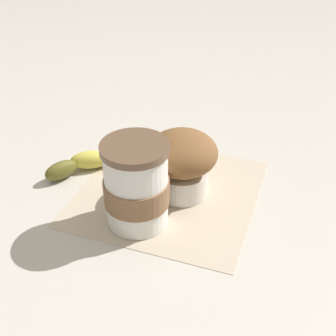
{
  "coord_description": "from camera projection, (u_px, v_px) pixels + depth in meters",
  "views": [
    {
      "loc": [
        -0.56,
        -0.13,
        0.44
      ],
      "look_at": [
        0.0,
        0.0,
        0.05
      ],
      "focal_mm": 50.0,
      "sensor_mm": 36.0,
      "label": 1
    }
  ],
  "objects": [
    {
      "name": "ground_plane",
      "position": [
        168.0,
        193.0,
        0.72
      ],
      "size": [
        3.0,
        3.0,
        0.0
      ],
      "primitive_type": "plane",
      "color": "beige"
    },
    {
      "name": "paper_napkin",
      "position": [
        168.0,
        193.0,
        0.72
      ],
      "size": [
        0.3,
        0.3,
        0.0
      ],
      "primitive_type": "cube",
      "rotation": [
        0.0,
        0.0,
        -0.12
      ],
      "color": "beige",
      "rests_on": "ground_plane"
    },
    {
      "name": "coffee_cup",
      "position": [
        136.0,
        186.0,
        0.64
      ],
      "size": [
        0.09,
        0.09,
        0.13
      ],
      "color": "white",
      "rests_on": "paper_napkin"
    },
    {
      "name": "muffin",
      "position": [
        182.0,
        161.0,
        0.69
      ],
      "size": [
        0.11,
        0.11,
        0.1
      ],
      "color": "white",
      "rests_on": "paper_napkin"
    },
    {
      "name": "banana",
      "position": [
        108.0,
        162.0,
        0.77
      ],
      "size": [
        0.11,
        0.2,
        0.03
      ],
      "color": "#D6CC4C",
      "rests_on": "paper_napkin"
    }
  ]
}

